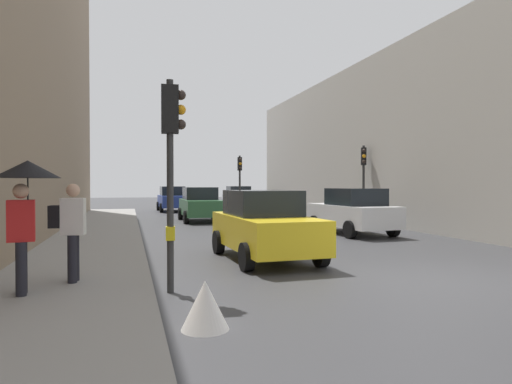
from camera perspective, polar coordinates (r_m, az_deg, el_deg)
name	(u,v)px	position (r m, az deg, el deg)	size (l,w,h in m)	color
ground_plane	(431,281)	(9.88, 21.03, -10.29)	(120.00, 120.00, 0.00)	#38383A
sidewalk_kerb	(90,249)	(13.93, -19.97, -6.67)	(2.93, 40.00, 0.16)	gray
building_facade_right	(440,147)	(28.28, 21.96, 5.21)	(12.00, 28.60, 8.08)	#B2ADA3
traffic_light_near_left	(171,146)	(8.21, -10.52, 5.65)	(0.44, 0.26, 3.76)	#2D2D2D
traffic_light_far_median	(240,174)	(28.73, -2.04, 2.27)	(0.25, 0.44, 3.72)	#2D2D2D
traffic_light_mid_street	(364,170)	(22.51, 13.29, 2.70)	(0.34, 0.45, 3.78)	#2D2D2D
car_green_estate	(200,204)	(23.82, -6.96, -1.53)	(2.04, 4.21, 1.76)	#2D6038
car_silver_hatchback	(238,197)	(36.18, -2.28, -0.67)	(2.12, 4.25, 1.76)	#BCBCC1
car_white_compact	(353,211)	(17.96, 11.98, -2.37)	(2.24, 4.31, 1.76)	silver
car_yellow_taxi	(264,225)	(11.66, 1.06, -4.15)	(2.15, 4.27, 1.76)	yellow
car_blue_van	(173,199)	(32.89, -10.37, -0.85)	(2.07, 4.23, 1.76)	navy
pedestrian_with_umbrella	(26,189)	(8.14, -26.82, 0.32)	(1.00, 1.00, 2.14)	black
pedestrian_with_black_backpack	(71,226)	(8.88, -22.14, -3.99)	(0.63, 0.36, 1.77)	black
warning_sign_triangle	(205,305)	(6.24, -6.38, -13.84)	(0.64, 0.64, 0.65)	silver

